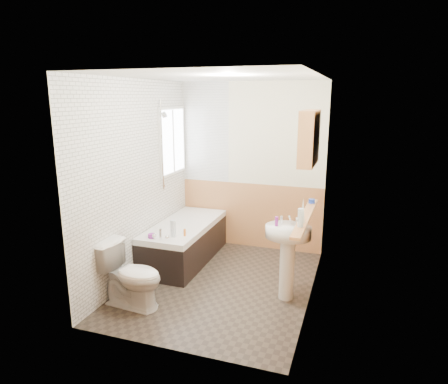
{
  "coord_description": "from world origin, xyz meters",
  "views": [
    {
      "loc": [
        1.52,
        -4.32,
        2.29
      ],
      "look_at": [
        0.0,
        0.15,
        1.15
      ],
      "focal_mm": 32.0,
      "sensor_mm": 36.0,
      "label": 1
    }
  ],
  "objects_px": {
    "bathtub": "(185,241)",
    "toilet": "(131,275)",
    "pine_shelf": "(306,217)",
    "sink": "(288,247)",
    "medicine_cabinet": "(309,138)"
  },
  "relations": [
    {
      "from": "bathtub",
      "to": "toilet",
      "type": "bearing_deg",
      "value": -91.27
    },
    {
      "from": "bathtub",
      "to": "toilet",
      "type": "distance_m",
      "value": 1.36
    },
    {
      "from": "bathtub",
      "to": "sink",
      "type": "height_order",
      "value": "sink"
    },
    {
      "from": "sink",
      "to": "medicine_cabinet",
      "type": "height_order",
      "value": "medicine_cabinet"
    },
    {
      "from": "pine_shelf",
      "to": "sink",
      "type": "bearing_deg",
      "value": 144.59
    },
    {
      "from": "toilet",
      "to": "pine_shelf",
      "type": "relative_size",
      "value": 0.51
    },
    {
      "from": "toilet",
      "to": "medicine_cabinet",
      "type": "relative_size",
      "value": 1.16
    },
    {
      "from": "toilet",
      "to": "medicine_cabinet",
      "type": "distance_m",
      "value": 2.44
    },
    {
      "from": "bathtub",
      "to": "pine_shelf",
      "type": "xyz_separation_m",
      "value": [
        1.77,
        -0.78,
        0.76
      ]
    },
    {
      "from": "sink",
      "to": "pine_shelf",
      "type": "xyz_separation_m",
      "value": [
        0.2,
        -0.14,
        0.42
      ]
    },
    {
      "from": "toilet",
      "to": "sink",
      "type": "distance_m",
      "value": 1.77
    },
    {
      "from": "toilet",
      "to": "pine_shelf",
      "type": "height_order",
      "value": "pine_shelf"
    },
    {
      "from": "bathtub",
      "to": "toilet",
      "type": "relative_size",
      "value": 2.18
    },
    {
      "from": "sink",
      "to": "medicine_cabinet",
      "type": "distance_m",
      "value": 1.24
    },
    {
      "from": "pine_shelf",
      "to": "medicine_cabinet",
      "type": "height_order",
      "value": "medicine_cabinet"
    }
  ]
}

